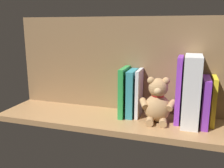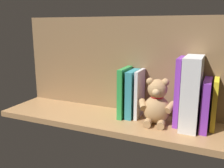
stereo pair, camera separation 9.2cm
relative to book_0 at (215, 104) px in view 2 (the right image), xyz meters
The scene contains 10 objects.
ground_plane 37.51cm from the book_0, ahead, with size 88.95×25.35×2.20cm, color #A87A4C.
shelf_back_panel 37.99cm from the book_0, ahead, with size 88.95×1.50×37.84cm, color olive.
book_0 is the anchor object (origin of this frame).
book_1 3.13cm from the book_0, 31.35° to the left, with size 2.52×13.44×16.96cm, color purple.
dictionary_thick_white 8.65cm from the book_0, 17.57° to the left, with size 5.70×14.69×24.58cm, color silver.
book_2 12.30cm from the book_0, ahead, with size 1.76×11.25×23.86cm, color purple.
teddy_bear 19.25cm from the book_0, 11.27° to the left, with size 13.44×11.19×16.63cm.
book_3 26.52cm from the book_0, ahead, with size 1.29×9.74×18.22cm, color silver.
book_4 29.15cm from the book_0, ahead, with size 2.67×10.69×17.97cm, color teal.
book_5 32.13cm from the book_0, ahead, with size 1.94×11.76×18.86cm, color green.
Camera 2 is at (-36.09, 82.48, 34.35)cm, focal length 39.58 mm.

